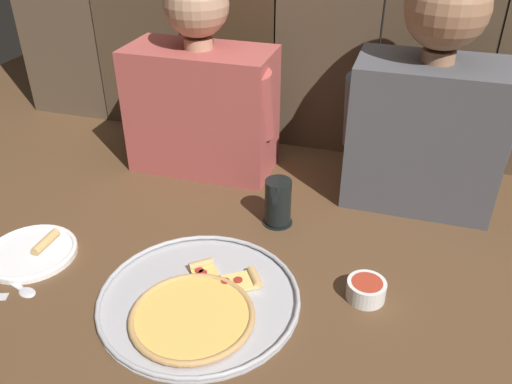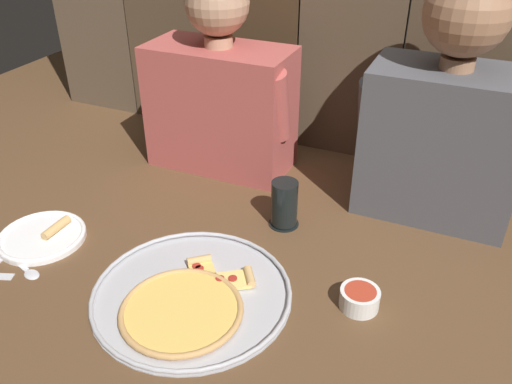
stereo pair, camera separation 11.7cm
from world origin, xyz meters
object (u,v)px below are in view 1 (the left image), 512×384
(drinking_glass, at_px, (278,202))
(diner_right, at_px, (430,101))
(diner_left, at_px, (201,87))
(pizza_tray, at_px, (198,303))
(dipping_bowl, at_px, (366,289))
(dinner_plate, at_px, (32,252))

(drinking_glass, height_order, diner_right, diner_right)
(diner_left, bearing_deg, pizza_tray, -69.65)
(diner_right, bearing_deg, diner_left, -179.94)
(drinking_glass, bearing_deg, diner_right, 35.23)
(drinking_glass, xyz_separation_m, diner_right, (0.33, 0.23, 0.23))
(diner_right, bearing_deg, drinking_glass, -144.77)
(drinking_glass, height_order, diner_left, diner_left)
(pizza_tray, bearing_deg, diner_right, 54.78)
(pizza_tray, height_order, drinking_glass, drinking_glass)
(drinking_glass, height_order, dipping_bowl, drinking_glass)
(pizza_tray, relative_size, diner_right, 0.70)
(pizza_tray, xyz_separation_m, diner_right, (0.41, 0.59, 0.28))
(dipping_bowl, height_order, diner_right, diner_right)
(dipping_bowl, bearing_deg, drinking_glass, 139.55)
(dinner_plate, relative_size, diner_left, 0.37)
(pizza_tray, height_order, diner_right, diner_right)
(pizza_tray, bearing_deg, dipping_bowl, 21.45)
(dinner_plate, xyz_separation_m, drinking_glass, (0.53, 0.31, 0.05))
(dinner_plate, relative_size, dipping_bowl, 2.54)
(drinking_glass, distance_m, dipping_bowl, 0.34)
(diner_left, bearing_deg, dipping_bowl, -39.28)
(dinner_plate, bearing_deg, dipping_bowl, 6.41)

